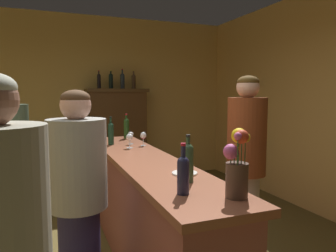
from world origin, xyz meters
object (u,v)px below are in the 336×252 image
at_px(display_cabinet, 117,134).
at_px(cheese_plate, 185,173).
at_px(bar_counter, 144,211).
at_px(patron_in_grey, 78,200).
at_px(flower_arrangement, 237,164).
at_px(bartender, 246,164).
at_px(wine_bottle_riesling, 111,132).
at_px(wine_bottle_pinot, 183,173).
at_px(wine_glass_front, 131,135).
at_px(patron_tall, 14,152).
at_px(wine_bottle_syrah, 188,161).
at_px(wine_bottle_chardonnay, 126,127).
at_px(display_bottle_left, 99,80).
at_px(display_bottle_center, 122,80).
at_px(wine_glass_rear, 143,136).
at_px(wine_glass_mid, 130,138).
at_px(display_bottle_midleft, 111,80).
at_px(display_bottle_midright, 134,81).

bearing_deg(display_cabinet, cheese_plate, -94.14).
xyz_separation_m(bar_counter, patron_in_grey, (-0.63, -0.59, 0.37)).
bearing_deg(flower_arrangement, bartender, 52.28).
height_order(wine_bottle_riesling, wine_bottle_pinot, wine_bottle_riesling).
height_order(wine_glass_front, patron_tall, patron_tall).
relative_size(wine_bottle_syrah, patron_in_grey, 0.19).
bearing_deg(wine_bottle_chardonnay, flower_arrangement, -89.87).
distance_m(patron_in_grey, patron_tall, 2.16).
xyz_separation_m(wine_bottle_pinot, display_bottle_left, (0.15, 3.86, 0.67)).
distance_m(bar_counter, display_bottle_center, 3.09).
bearing_deg(patron_tall, display_bottle_left, 103.04).
xyz_separation_m(wine_bottle_pinot, wine_glass_rear, (0.28, 1.73, -0.02)).
distance_m(display_bottle_left, patron_in_grey, 3.55).
xyz_separation_m(flower_arrangement, display_bottle_center, (0.30, 4.02, 0.62)).
xyz_separation_m(wine_glass_mid, patron_tall, (-1.19, 0.97, -0.24)).
bearing_deg(cheese_plate, bar_counter, 98.75).
relative_size(wine_glass_rear, bartender, 0.09).
bearing_deg(wine_glass_mid, wine_bottle_riesling, 115.30).
relative_size(bar_counter, display_bottle_midleft, 9.40).
xyz_separation_m(display_cabinet, cheese_plate, (-0.25, -3.44, 0.14)).
bearing_deg(display_bottle_midright, display_cabinet, 180.00).
xyz_separation_m(bar_counter, wine_glass_rear, (0.19, 0.64, 0.60)).
bearing_deg(wine_bottle_riesling, wine_bottle_syrah, -84.24).
relative_size(wine_glass_front, display_bottle_center, 0.42).
height_order(bar_counter, flower_arrangement, flower_arrangement).
relative_size(display_cabinet, patron_tall, 1.03).
xyz_separation_m(display_bottle_center, display_bottle_midright, (0.20, -0.00, -0.01)).
bearing_deg(patron_in_grey, display_bottle_midleft, 50.36).
xyz_separation_m(display_bottle_midleft, display_bottle_midright, (0.40, -0.00, -0.00)).
distance_m(display_bottle_midleft, display_bottle_midright, 0.40).
distance_m(bar_counter, flower_arrangement, 1.43).
bearing_deg(flower_arrangement, wine_bottle_chardonnay, 90.13).
distance_m(wine_bottle_syrah, display_bottle_midright, 3.75).
relative_size(wine_bottle_pinot, patron_tall, 0.18).
height_order(display_cabinet, patron_in_grey, display_cabinet).
bearing_deg(display_bottle_left, patron_in_grey, -101.55).
relative_size(wine_bottle_chardonnay, patron_in_grey, 0.20).
distance_m(wine_bottle_pinot, wine_glass_rear, 1.75).
bearing_deg(display_bottle_left, bartender, -76.49).
height_order(wine_bottle_riesling, wine_glass_front, wine_bottle_riesling).
xyz_separation_m(wine_glass_rear, flower_arrangement, (-0.03, -1.89, 0.08)).
distance_m(wine_bottle_chardonnay, patron_in_grey, 2.04).
xyz_separation_m(wine_bottle_syrah, wine_glass_mid, (-0.03, 1.40, -0.03)).
bearing_deg(display_bottle_left, wine_bottle_syrah, -90.26).
height_order(cheese_plate, patron_in_grey, patron_in_grey).
distance_m(cheese_plate, patron_tall, 2.53).
xyz_separation_m(wine_bottle_syrah, wine_bottle_chardonnay, (0.12, 2.14, 0.00)).
bearing_deg(patron_in_grey, wine_bottle_riesling, 45.87).
distance_m(wine_bottle_riesling, cheese_plate, 1.53).
distance_m(display_cabinet, wine_glass_front, 2.01).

